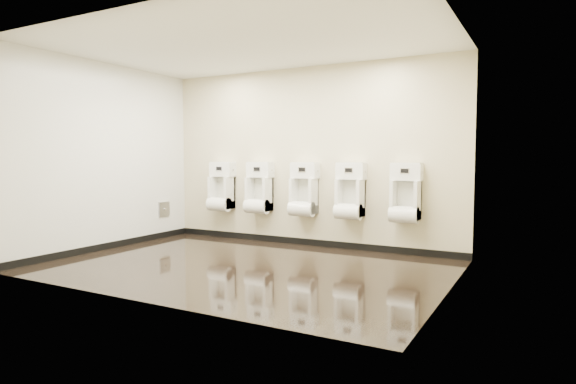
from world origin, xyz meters
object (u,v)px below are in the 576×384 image
urinal_0 (221,190)px  urinal_1 (259,192)px  urinal_4 (405,197)px  urinal_3 (350,195)px  access_panel (164,209)px  urinal_2 (304,193)px

urinal_0 → urinal_1: (0.76, 0.00, 0.00)m
urinal_1 → urinal_4: size_ratio=1.00×
urinal_0 → urinal_4: size_ratio=1.00×
urinal_0 → urinal_3: 2.34m
access_panel → urinal_0: 1.07m
access_panel → urinal_3: bearing=7.0°
urinal_0 → urinal_2: 1.58m
urinal_3 → urinal_2: bearing=180.0°
urinal_0 → urinal_3: same height
urinal_2 → urinal_3: size_ratio=1.00×
urinal_3 → urinal_4: bearing=0.0°
urinal_0 → urinal_4: (3.17, 0.00, 0.00)m
urinal_0 → urinal_1: same height
urinal_1 → urinal_4: bearing=0.0°
access_panel → urinal_4: urinal_4 is taller
urinal_0 → urinal_2: (1.58, 0.00, 0.00)m
access_panel → urinal_4: bearing=5.6°
urinal_2 → urinal_1: bearing=180.0°
urinal_0 → urinal_1: size_ratio=1.00×
urinal_4 → access_panel: bearing=-174.4°
urinal_3 → urinal_4: size_ratio=1.00×
access_panel → urinal_4: 4.13m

